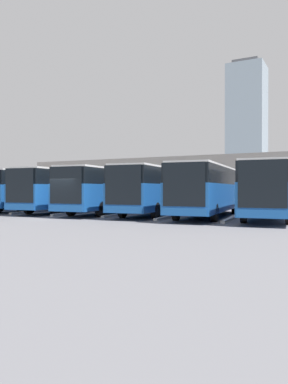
{
  "coord_description": "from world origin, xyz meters",
  "views": [
    {
      "loc": [
        -15.54,
        18.63,
        1.85
      ],
      "look_at": [
        -2.59,
        -6.25,
        1.64
      ],
      "focal_mm": 35.0,
      "sensor_mm": 36.0,
      "label": 1
    }
  ],
  "objects_px": {
    "bus_6": "(7,189)",
    "bus_2": "(159,189)",
    "bus_1": "(209,189)",
    "bus_5": "(41,189)",
    "bus_0": "(270,189)",
    "bus_3": "(111,189)",
    "bus_4": "(71,189)"
  },
  "relations": [
    {
      "from": "bus_6",
      "to": "bus_2",
      "type": "bearing_deg",
      "value": 173.53
    },
    {
      "from": "bus_1",
      "to": "bus_5",
      "type": "xyz_separation_m",
      "value": [
        15.62,
        -0.75,
        0.0
      ]
    },
    {
      "from": "bus_0",
      "to": "bus_1",
      "type": "xyz_separation_m",
      "value": [
        3.9,
        0.18,
        0.0
      ]
    },
    {
      "from": "bus_2",
      "to": "bus_5",
      "type": "height_order",
      "value": "same"
    },
    {
      "from": "bus_0",
      "to": "bus_5",
      "type": "distance_m",
      "value": 19.53
    },
    {
      "from": "bus_3",
      "to": "bus_4",
      "type": "height_order",
      "value": "same"
    },
    {
      "from": "bus_4",
      "to": "bus_0",
      "type": "bearing_deg",
      "value": 174.56
    },
    {
      "from": "bus_3",
      "to": "bus_5",
      "type": "relative_size",
      "value": 1.0
    },
    {
      "from": "bus_1",
      "to": "bus_2",
      "type": "height_order",
      "value": "same"
    },
    {
      "from": "bus_6",
      "to": "bus_1",
      "type": "bearing_deg",
      "value": 172.49
    },
    {
      "from": "bus_2",
      "to": "bus_6",
      "type": "relative_size",
      "value": 1.0
    },
    {
      "from": "bus_0",
      "to": "bus_6",
      "type": "bearing_deg",
      "value": -6.78
    },
    {
      "from": "bus_1",
      "to": "bus_3",
      "type": "bearing_deg",
      "value": -6.34
    },
    {
      "from": "bus_1",
      "to": "bus_0",
      "type": "bearing_deg",
      "value": 176.87
    },
    {
      "from": "bus_5",
      "to": "bus_6",
      "type": "relative_size",
      "value": 1.0
    },
    {
      "from": "bus_1",
      "to": "bus_3",
      "type": "height_order",
      "value": "same"
    },
    {
      "from": "bus_5",
      "to": "bus_3",
      "type": "bearing_deg",
      "value": 169.26
    },
    {
      "from": "bus_2",
      "to": "bus_5",
      "type": "relative_size",
      "value": 1.0
    },
    {
      "from": "bus_3",
      "to": "bus_2",
      "type": "bearing_deg",
      "value": 178.97
    },
    {
      "from": "bus_5",
      "to": "bus_0",
      "type": "bearing_deg",
      "value": 172.54
    },
    {
      "from": "bus_0",
      "to": "bus_5",
      "type": "xyz_separation_m",
      "value": [
        19.52,
        -0.57,
        0.0
      ]
    },
    {
      "from": "bus_0",
      "to": "bus_1",
      "type": "distance_m",
      "value": 3.91
    },
    {
      "from": "bus_0",
      "to": "bus_5",
      "type": "relative_size",
      "value": 1.0
    },
    {
      "from": "bus_1",
      "to": "bus_6",
      "type": "bearing_deg",
      "value": -7.51
    },
    {
      "from": "bus_0",
      "to": "bus_3",
      "type": "relative_size",
      "value": 1.0
    },
    {
      "from": "bus_5",
      "to": "bus_1",
      "type": "bearing_deg",
      "value": 171.46
    },
    {
      "from": "bus_1",
      "to": "bus_5",
      "type": "height_order",
      "value": "same"
    },
    {
      "from": "bus_0",
      "to": "bus_3",
      "type": "bearing_deg",
      "value": -5.27
    },
    {
      "from": "bus_4",
      "to": "bus_5",
      "type": "bearing_deg",
      "value": -15.46
    },
    {
      "from": "bus_3",
      "to": "bus_6",
      "type": "relative_size",
      "value": 1.0
    },
    {
      "from": "bus_5",
      "to": "bus_4",
      "type": "bearing_deg",
      "value": 164.54
    },
    {
      "from": "bus_3",
      "to": "bus_4",
      "type": "xyz_separation_m",
      "value": [
        3.9,
        -0.01,
        0.0
      ]
    }
  ]
}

